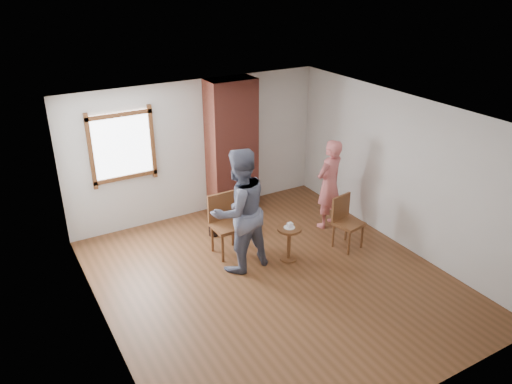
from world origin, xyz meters
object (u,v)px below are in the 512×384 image
at_px(dining_chair_right, 345,219).
at_px(side_table, 289,238).
at_px(person_pink, 329,184).
at_px(man, 239,211).
at_px(stoneware_crock, 225,220).
at_px(dining_chair_left, 225,221).

relative_size(dining_chair_right, side_table, 1.53).
distance_m(side_table, person_pink, 1.49).
bearing_deg(man, stoneware_crock, -112.33).
xyz_separation_m(stoneware_crock, dining_chair_right, (1.54, -1.51, 0.29)).
bearing_deg(man, side_table, 157.87).
distance_m(dining_chair_right, side_table, 1.09).
height_order(dining_chair_right, person_pink, person_pink).
distance_m(dining_chair_left, man, 0.70).
relative_size(stoneware_crock, dining_chair_left, 0.43).
relative_size(stoneware_crock, side_table, 0.73).
relative_size(dining_chair_right, person_pink, 0.55).
bearing_deg(man, person_pink, -175.33).
relative_size(dining_chair_left, side_table, 1.71).
bearing_deg(dining_chair_left, man, -91.93).
bearing_deg(man, dining_chair_right, 163.45).
bearing_deg(stoneware_crock, man, -105.25).
bearing_deg(dining_chair_right, person_pink, 63.59).
distance_m(dining_chair_right, man, 1.96).
distance_m(side_table, man, 1.02).
bearing_deg(stoneware_crock, dining_chair_right, -44.38).
height_order(man, person_pink, man).
distance_m(stoneware_crock, dining_chair_left, 0.80).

